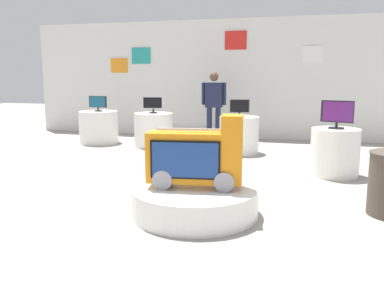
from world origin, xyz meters
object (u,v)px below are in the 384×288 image
(novelty_firetruck_tv, at_px, (196,158))
(display_pedestal_far_right, at_px, (239,135))
(display_pedestal_left_rear, at_px, (154,130))
(tv_on_center_rear, at_px, (98,103))
(tv_on_right_rear, at_px, (337,114))
(display_pedestal_right_rear, at_px, (335,152))
(main_display_pedestal, at_px, (195,201))
(tv_on_left_rear, at_px, (153,104))
(shopper_browsing_rear, at_px, (214,102))
(display_pedestal_center_rear, at_px, (99,127))
(tv_on_far_right, at_px, (240,107))

(novelty_firetruck_tv, xyz_separation_m, display_pedestal_far_right, (-0.08, 3.78, -0.27))
(display_pedestal_left_rear, bearing_deg, tv_on_center_rear, 175.56)
(tv_on_center_rear, height_order, tv_on_right_rear, tv_on_right_rear)
(display_pedestal_right_rear, bearing_deg, novelty_firetruck_tv, -125.36)
(main_display_pedestal, relative_size, novelty_firetruck_tv, 1.32)
(tv_on_left_rear, relative_size, display_pedestal_right_rear, 0.58)
(tv_on_center_rear, distance_m, shopper_browsing_rear, 2.65)
(shopper_browsing_rear, bearing_deg, tv_on_left_rear, -147.55)
(novelty_firetruck_tv, height_order, display_pedestal_center_rear, novelty_firetruck_tv)
(tv_on_right_rear, relative_size, shopper_browsing_rear, 0.29)
(tv_on_center_rear, relative_size, display_pedestal_far_right, 0.56)
(display_pedestal_left_rear, height_order, display_pedestal_right_rear, same)
(main_display_pedestal, height_order, display_pedestal_left_rear, display_pedestal_left_rear)
(display_pedestal_right_rear, xyz_separation_m, display_pedestal_far_right, (-1.71, 1.48, 0.00))
(shopper_browsing_rear, bearing_deg, display_pedestal_far_right, -54.27)
(display_pedestal_center_rear, distance_m, shopper_browsing_rear, 2.72)
(display_pedestal_right_rear, relative_size, tv_on_far_right, 1.95)
(display_pedestal_left_rear, relative_size, display_pedestal_center_rear, 0.96)
(display_pedestal_left_rear, height_order, tv_on_left_rear, tv_on_left_rear)
(main_display_pedestal, bearing_deg, tv_on_right_rear, 54.18)
(novelty_firetruck_tv, distance_m, shopper_browsing_rear, 4.88)
(tv_on_center_rear, bearing_deg, tv_on_left_rear, -4.61)
(display_pedestal_center_rear, height_order, tv_on_center_rear, tv_on_center_rear)
(tv_on_far_right, relative_size, shopper_browsing_rear, 0.23)
(main_display_pedestal, distance_m, tv_on_center_rear, 5.41)
(tv_on_far_right, bearing_deg, tv_on_left_rear, 171.85)
(tv_on_left_rear, bearing_deg, novelty_firetruck_tv, -63.68)
(display_pedestal_left_rear, bearing_deg, display_pedestal_right_rear, -25.83)
(main_display_pedestal, distance_m, display_pedestal_far_right, 3.78)
(tv_on_right_rear, height_order, tv_on_far_right, tv_on_right_rear)
(novelty_firetruck_tv, bearing_deg, shopper_browsing_rear, 99.63)
(main_display_pedestal, distance_m, tv_on_far_right, 3.85)
(display_pedestal_center_rear, xyz_separation_m, tv_on_far_right, (3.31, -0.39, 0.55))
(display_pedestal_right_rear, bearing_deg, display_pedestal_center_rear, 159.57)
(tv_on_far_right, height_order, shopper_browsing_rear, shopper_browsing_rear)
(tv_on_far_right, bearing_deg, display_pedestal_far_right, 74.70)
(tv_on_center_rear, height_order, display_pedestal_right_rear, tv_on_center_rear)
(main_display_pedestal, height_order, display_pedestal_right_rear, display_pedestal_right_rear)
(main_display_pedestal, relative_size, display_pedestal_far_right, 1.79)
(novelty_firetruck_tv, xyz_separation_m, display_pedestal_center_rear, (-3.39, 4.16, -0.27))
(display_pedestal_center_rear, xyz_separation_m, tv_on_right_rear, (5.02, -1.87, 0.60))
(tv_on_left_rear, height_order, display_pedestal_center_rear, tv_on_left_rear)
(display_pedestal_left_rear, xyz_separation_m, display_pedestal_right_rear, (3.63, -1.76, 0.00))
(display_pedestal_left_rear, distance_m, shopper_browsing_rear, 1.52)
(display_pedestal_left_rear, bearing_deg, tv_on_far_right, -8.28)
(main_display_pedestal, distance_m, display_pedestal_left_rear, 4.51)
(main_display_pedestal, xyz_separation_m, display_pedestal_center_rear, (-3.37, 4.16, 0.21))
(display_pedestal_center_rear, bearing_deg, display_pedestal_left_rear, -4.61)
(display_pedestal_left_rear, distance_m, tv_on_far_right, 2.02)
(display_pedestal_left_rear, relative_size, shopper_browsing_rear, 0.52)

